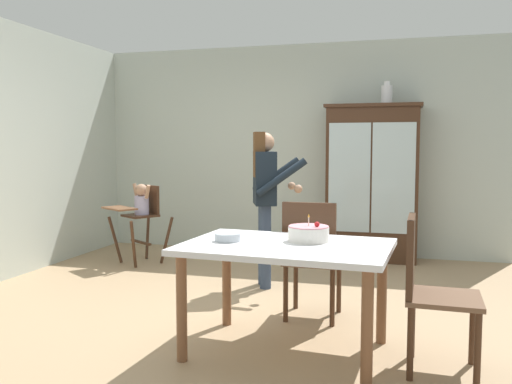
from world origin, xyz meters
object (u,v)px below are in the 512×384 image
object	(u,v)px
high_chair_with_toddler	(141,209)
ceramic_vase	(387,94)
serving_bowl	(228,237)
dining_chair_right_end	(427,282)
adult_person	(265,189)
dining_chair_far_side	(311,252)
dining_table	(286,258)
birthday_cake	(309,234)
china_cabinet	(372,182)

from	to	relation	value
high_chair_with_toddler	ceramic_vase	bearing A→B (deg)	51.31
serving_bowl	dining_chair_right_end	xyz separation A→B (m)	(1.31, -0.06, -0.21)
ceramic_vase	dining_chair_right_end	world-z (taller)	ceramic_vase
high_chair_with_toddler	adult_person	world-z (taller)	adult_person
serving_bowl	dining_chair_far_side	xyz separation A→B (m)	(0.46, 0.69, -0.21)
ceramic_vase	dining_table	size ratio (longest dim) A/B	0.19
high_chair_with_toddler	dining_chair_right_end	distance (m)	3.92
birthday_cake	dining_chair_far_side	bearing A→B (deg)	97.64
ceramic_vase	dining_table	world-z (taller)	ceramic_vase
high_chair_with_toddler	dining_chair_far_side	bearing A→B (deg)	-1.44
birthday_cake	serving_bowl	bearing A→B (deg)	-165.45
dining_chair_right_end	serving_bowl	bearing A→B (deg)	89.74
birthday_cake	dining_table	bearing A→B (deg)	-133.93
ceramic_vase	adult_person	size ratio (longest dim) A/B	0.18
ceramic_vase	serving_bowl	xyz separation A→B (m)	(-0.94, -3.20, -1.25)
ceramic_vase	dining_chair_far_side	xyz separation A→B (m)	(-0.48, -2.50, -1.46)
ceramic_vase	serving_bowl	distance (m)	3.56
ceramic_vase	adult_person	world-z (taller)	ceramic_vase
birthday_cake	serving_bowl	world-z (taller)	birthday_cake
ceramic_vase	dining_chair_far_side	distance (m)	2.93
dining_table	serving_bowl	xyz separation A→B (m)	(-0.41, -0.01, 0.13)
dining_chair_far_side	china_cabinet	bearing A→B (deg)	-96.20
dining_chair_far_side	ceramic_vase	bearing A→B (deg)	-99.62
china_cabinet	dining_chair_right_end	size ratio (longest dim) A/B	1.97
adult_person	dining_chair_far_side	xyz separation A→B (m)	(0.61, -0.94, -0.41)
ceramic_vase	serving_bowl	size ratio (longest dim) A/B	1.50
dining_table	serving_bowl	world-z (taller)	serving_bowl
high_chair_with_toddler	dining_table	bearing A→B (deg)	-12.20
adult_person	dining_table	world-z (taller)	adult_person
dining_table	serving_bowl	size ratio (longest dim) A/B	7.91
adult_person	birthday_cake	xyz separation A→B (m)	(0.69, -1.49, -0.17)
adult_person	dining_table	xyz separation A→B (m)	(0.56, -1.62, -0.33)
china_cabinet	ceramic_vase	distance (m)	1.07
high_chair_with_toddler	dining_table	xyz separation A→B (m)	(2.25, -2.26, -0.01)
china_cabinet	dining_chair_far_side	world-z (taller)	china_cabinet
ceramic_vase	high_chair_with_toddler	distance (m)	3.23
ceramic_vase	adult_person	distance (m)	2.18
china_cabinet	high_chair_with_toddler	distance (m)	2.80
dining_table	dining_chair_right_end	xyz separation A→B (m)	(0.90, -0.07, -0.09)
serving_bowl	dining_chair_far_side	bearing A→B (deg)	56.28
china_cabinet	high_chair_with_toddler	world-z (taller)	china_cabinet
china_cabinet	adult_person	distance (m)	1.82
dining_chair_right_end	china_cabinet	bearing A→B (deg)	11.35
birthday_cake	dining_chair_right_end	bearing A→B (deg)	-14.31
ceramic_vase	dining_chair_right_end	xyz separation A→B (m)	(0.37, -3.25, -1.46)
serving_bowl	china_cabinet	bearing A→B (deg)	76.15
adult_person	serving_bowl	distance (m)	1.65
birthday_cake	ceramic_vase	bearing A→B (deg)	82.48
birthday_cake	china_cabinet	bearing A→B (deg)	85.32
high_chair_with_toddler	china_cabinet	bearing A→B (deg)	52.23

